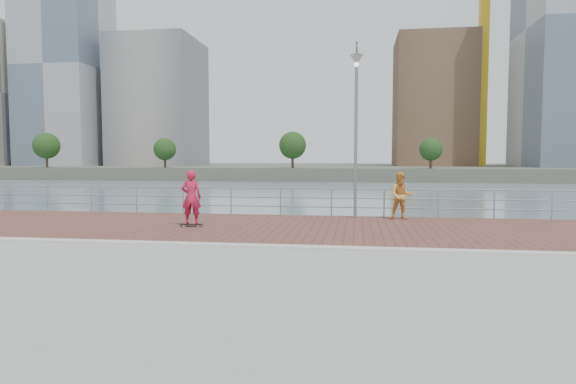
# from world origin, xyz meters

# --- Properties ---
(water) EXTENTS (400.00, 400.00, 0.00)m
(water) POSITION_xyz_m (0.00, 0.00, -2.00)
(water) COLOR slate
(water) RESTS_ON ground
(seawall) EXTENTS (40.00, 24.00, 2.00)m
(seawall) POSITION_xyz_m (0.00, -5.00, -1.00)
(seawall) COLOR gray
(seawall) RESTS_ON ground
(brick_lane) EXTENTS (40.00, 6.80, 0.02)m
(brick_lane) POSITION_xyz_m (0.00, 3.60, 0.01)
(brick_lane) COLOR brown
(brick_lane) RESTS_ON seawall
(curb) EXTENTS (40.00, 0.40, 0.06)m
(curb) POSITION_xyz_m (0.00, 0.00, 0.03)
(curb) COLOR #B7B5AD
(curb) RESTS_ON seawall
(far_shore) EXTENTS (320.00, 95.00, 2.50)m
(far_shore) POSITION_xyz_m (0.00, 122.50, -0.75)
(far_shore) COLOR #4C5142
(far_shore) RESTS_ON ground
(guardrail) EXTENTS (39.06, 0.06, 1.13)m
(guardrail) POSITION_xyz_m (0.00, 7.00, 0.69)
(guardrail) COLOR #8C9EA8
(guardrail) RESTS_ON brick_lane
(street_lamp) EXTENTS (0.46, 1.33, 6.29)m
(street_lamp) POSITION_xyz_m (1.96, 6.04, 4.47)
(street_lamp) COLOR gray
(street_lamp) RESTS_ON brick_lane
(skateboard) EXTENTS (0.77, 0.29, 0.09)m
(skateboard) POSITION_xyz_m (-3.43, 3.23, 0.09)
(skateboard) COLOR black
(skateboard) RESTS_ON brick_lane
(skateboarder) EXTENTS (0.71, 0.52, 1.80)m
(skateboarder) POSITION_xyz_m (-3.43, 3.23, 1.01)
(skateboarder) COLOR #C2193F
(skateboarder) RESTS_ON skateboard
(bystander) EXTENTS (0.87, 0.69, 1.77)m
(bystander) POSITION_xyz_m (3.66, 6.20, 0.91)
(bystander) COLOR gold
(bystander) RESTS_ON brick_lane
(tower_crane) EXTENTS (47.00, 2.00, 50.70)m
(tower_crane) POSITION_xyz_m (27.36, 104.00, 33.50)
(tower_crane) COLOR gold
(tower_crane) RESTS_ON far_shore
(skyline) EXTENTS (233.00, 41.00, 58.08)m
(skyline) POSITION_xyz_m (27.68, 104.47, 24.16)
(skyline) COLOR #ADA38E
(skyline) RESTS_ON far_shore
(shoreline_trees) EXTENTS (144.72, 5.22, 6.95)m
(shoreline_trees) POSITION_xyz_m (-4.61, 77.00, 4.36)
(shoreline_trees) COLOR #473323
(shoreline_trees) RESTS_ON far_shore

